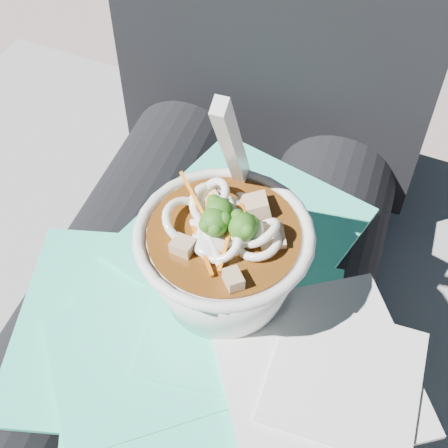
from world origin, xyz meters
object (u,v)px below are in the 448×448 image
(person_body, at_px, (223,235))
(udon_bowl, at_px, (224,254))
(lap, at_px, (192,324))
(plastic_bag, at_px, (193,322))
(stone_ledge, at_px, (236,343))

(person_body, distance_m, udon_bowl, 0.15)
(lap, distance_m, udon_bowl, 0.14)
(plastic_bag, bearing_deg, lap, 116.41)
(lap, relative_size, plastic_bag, 1.15)
(lap, xyz_separation_m, udon_bowl, (0.03, -0.00, 0.13))
(person_body, height_order, udon_bowl, person_body)
(lap, height_order, udon_bowl, udon_bowl)
(stone_ledge, distance_m, lap, 0.33)
(lap, bearing_deg, udon_bowl, -6.81)
(plastic_bag, distance_m, udon_bowl, 0.07)
(lap, relative_size, udon_bowl, 2.50)
(udon_bowl, bearing_deg, lap, 173.19)
(person_body, bearing_deg, stone_ledge, 90.00)
(lap, distance_m, plastic_bag, 0.09)
(plastic_bag, height_order, udon_bowl, udon_bowl)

